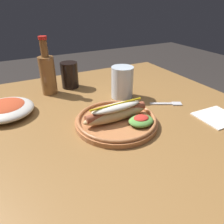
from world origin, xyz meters
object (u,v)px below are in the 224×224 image
Objects in this scene: glass_bottle at (48,73)px; napkin at (217,117)px; hot_dog_plate at (118,118)px; soda_cup at (70,75)px; side_bowl at (6,109)px; fork at (169,104)px; water_cup at (122,82)px.

glass_bottle is 0.66m from napkin.
glass_bottle reaches higher than hot_dog_plate.
soda_cup is 0.11m from glass_bottle.
hot_dog_plate is 0.39m from side_bowl.
hot_dog_plate is at bearing -84.94° from soda_cup.
napkin is at bearing -28.97° from side_bowl.
fork is (0.24, 0.04, -0.02)m from hot_dog_plate.
fork is at bearing 117.06° from napkin.
napkin is at bearing -54.59° from soda_cup.
side_bowl is 0.73m from napkin.
napkin is (0.64, -0.35, -0.02)m from side_bowl.
hot_dog_plate is 2.35× the size of soda_cup.
fork is 0.89× the size of napkin.
fork is 0.50m from glass_bottle.
fork is at bearing -49.25° from water_cup.
water_cup is at bearing -6.83° from side_bowl.
hot_dog_plate is 0.22m from water_cup.
side_bowl is (-0.18, -0.12, -0.06)m from glass_bottle.
napkin is at bearing -20.32° from hot_dog_plate.
fork is 0.92× the size of water_cup.
glass_bottle is (-0.10, -0.03, 0.03)m from soda_cup.
glass_bottle is at bearing 133.90° from napkin.
side_bowl is at bearing 173.17° from water_cup.
soda_cup is 0.48× the size of glass_bottle.
water_cup reaches higher than fork.
side_bowl is at bearing -151.49° from soda_cup.
water_cup is at bearing -52.84° from soda_cup.
napkin is (0.08, -0.16, -0.00)m from fork.
soda_cup is at bearing 125.41° from napkin.
soda_cup reaches higher than napkin.
water_cup reaches higher than side_bowl.
soda_cup is (-0.28, 0.35, 0.05)m from fork.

